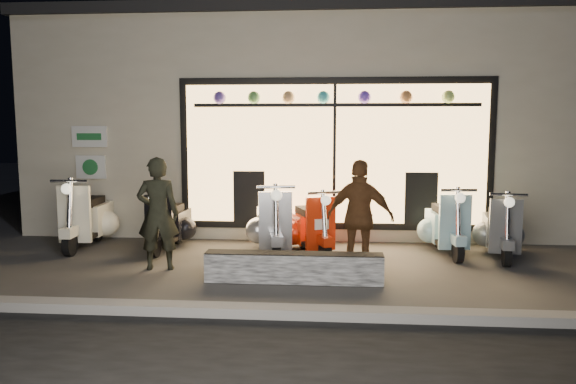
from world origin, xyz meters
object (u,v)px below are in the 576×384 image
object	(u,v)px
scooter_red	(309,227)
woman	(360,217)
graffiti_barrier	(294,268)
scooter_silver	(273,225)
man	(158,214)

from	to	relation	value
scooter_red	woman	distance (m)	1.49
graffiti_barrier	scooter_silver	distance (m)	1.81
graffiti_barrier	scooter_silver	bearing A→B (deg)	105.30
graffiti_barrier	man	world-z (taller)	man
scooter_red	woman	xyz separation A→B (m)	(0.76, -1.23, 0.38)
scooter_silver	man	bearing A→B (deg)	-151.71
woman	scooter_silver	bearing A→B (deg)	-26.95
scooter_silver	woman	world-z (taller)	woman
scooter_silver	woman	xyz separation A→B (m)	(1.36, -1.19, 0.35)
scooter_silver	scooter_red	bearing A→B (deg)	-6.43
graffiti_barrier	woman	size ratio (longest dim) A/B	1.47
scooter_red	man	bearing A→B (deg)	-170.57
graffiti_barrier	woman	bearing A→B (deg)	31.25
scooter_silver	man	xyz separation A→B (m)	(-1.51, -1.21, 0.36)
graffiti_barrier	scooter_red	bearing A→B (deg)	86.04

